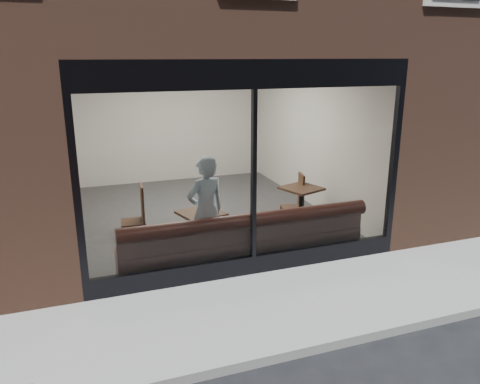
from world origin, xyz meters
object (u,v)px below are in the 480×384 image
object	(u,v)px
cafe_chair_right	(291,208)
person	(206,211)
cafe_table_right	(301,188)
banquette	(244,250)
cafe_chair_left	(133,222)
cafe_table_left	(201,213)

from	to	relation	value
cafe_chair_right	person	bearing A→B (deg)	45.91
person	cafe_table_right	distance (m)	2.54
banquette	cafe_chair_left	world-z (taller)	banquette
person	cafe_table_right	xyz separation A→B (m)	(2.26, 1.14, -0.15)
banquette	person	bearing A→B (deg)	161.34
person	cafe_chair_right	world-z (taller)	person
cafe_chair_right	banquette	bearing A→B (deg)	57.57
person	cafe_chair_right	xyz separation A→B (m)	(2.23, 1.48, -0.65)
person	cafe_table_right	size ratio (longest dim) A/B	2.63
banquette	cafe_chair_left	bearing A→B (deg)	128.57
cafe_chair_right	cafe_table_right	bearing A→B (deg)	108.13
cafe_chair_left	cafe_table_right	bearing A→B (deg)	174.23
cafe_table_right	person	bearing A→B (deg)	-153.22
cafe_chair_left	cafe_table_left	bearing A→B (deg)	129.71
person	cafe_table_right	bearing A→B (deg)	-168.24
person	cafe_table_left	bearing A→B (deg)	-108.03
person	cafe_chair_left	distance (m)	2.06
cafe_chair_right	cafe_table_left	bearing A→B (deg)	39.27
person	cafe_chair_left	size ratio (longest dim) A/B	4.00
cafe_table_left	cafe_chair_right	world-z (taller)	cafe_table_left
cafe_table_left	cafe_chair_right	xyz separation A→B (m)	(2.21, 1.13, -0.50)
banquette	cafe_chair_right	xyz separation A→B (m)	(1.66, 1.68, 0.01)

